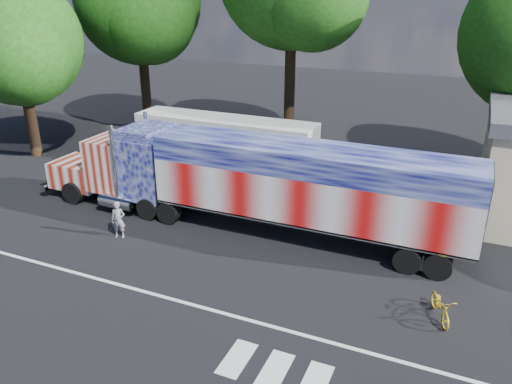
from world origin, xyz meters
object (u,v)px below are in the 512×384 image
at_px(coach_bus, 225,143).
at_px(tree_nw_a, 140,2).
at_px(bicycle, 441,306).
at_px(tree_w_a, 18,42).
at_px(semi_truck, 253,181).
at_px(woman, 118,220).

distance_m(coach_bus, tree_nw_a, 13.69).
distance_m(bicycle, tree_w_a, 27.25).
xyz_separation_m(tree_w_a, tree_nw_a, (2.68, 8.62, 2.06)).
height_order(coach_bus, bicycle, coach_bus).
bearing_deg(bicycle, tree_nw_a, 122.51).
relative_size(semi_truck, coach_bus, 1.92).
bearing_deg(woman, tree_w_a, 129.47).
xyz_separation_m(woman, tree_w_a, (-12.01, 7.09, 6.25)).
bearing_deg(coach_bus, bicycle, -37.68).
bearing_deg(tree_w_a, semi_truck, -12.99).
relative_size(woman, tree_nw_a, 0.12).
xyz_separation_m(semi_truck, coach_bus, (-4.64, 6.39, -0.65)).
bearing_deg(semi_truck, coach_bus, 125.99).
bearing_deg(tree_w_a, woman, -30.56).
bearing_deg(semi_truck, tree_w_a, 167.01).
height_order(woman, bicycle, woman).
xyz_separation_m(woman, bicycle, (13.32, -0.46, -0.36)).
xyz_separation_m(coach_bus, tree_w_a, (-12.35, -2.47, 5.44)).
distance_m(semi_truck, tree_nw_a, 20.22).
relative_size(tree_w_a, tree_nw_a, 0.80).
relative_size(woman, bicycle, 0.94).
relative_size(bicycle, tree_w_a, 0.16).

